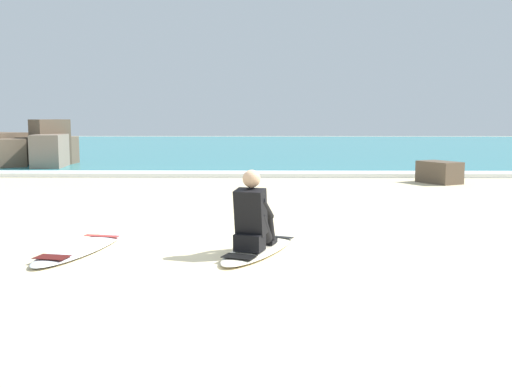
{
  "coord_description": "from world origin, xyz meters",
  "views": [
    {
      "loc": [
        0.17,
        -7.79,
        1.66
      ],
      "look_at": [
        0.06,
        0.88,
        0.55
      ],
      "focal_mm": 43.67,
      "sensor_mm": 36.0,
      "label": 1
    }
  ],
  "objects_px": {
    "surfer_seated": "(253,219)",
    "shoreline_rock": "(439,172)",
    "surfboard_spare_near": "(81,248)",
    "surfboard_main": "(260,248)"
  },
  "relations": [
    {
      "from": "surfboard_spare_near",
      "to": "shoreline_rock",
      "type": "distance_m",
      "value": 10.04
    },
    {
      "from": "surfboard_main",
      "to": "shoreline_rock",
      "type": "xyz_separation_m",
      "value": [
        4.31,
        7.63,
        0.23
      ]
    },
    {
      "from": "surfboard_main",
      "to": "surfboard_spare_near",
      "type": "relative_size",
      "value": 0.97
    },
    {
      "from": "surfer_seated",
      "to": "shoreline_rock",
      "type": "height_order",
      "value": "surfer_seated"
    },
    {
      "from": "surfboard_spare_near",
      "to": "shoreline_rock",
      "type": "height_order",
      "value": "shoreline_rock"
    },
    {
      "from": "surfer_seated",
      "to": "shoreline_rock",
      "type": "xyz_separation_m",
      "value": [
        4.39,
        7.83,
        -0.17
      ]
    },
    {
      "from": "surfboard_spare_near",
      "to": "shoreline_rock",
      "type": "bearing_deg",
      "value": 49.54
    },
    {
      "from": "surfboard_main",
      "to": "surfer_seated",
      "type": "relative_size",
      "value": 2.22
    },
    {
      "from": "surfboard_spare_near",
      "to": "surfer_seated",
      "type": "bearing_deg",
      "value": -5.17
    },
    {
      "from": "surfer_seated",
      "to": "surfboard_spare_near",
      "type": "relative_size",
      "value": 0.44
    }
  ]
}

